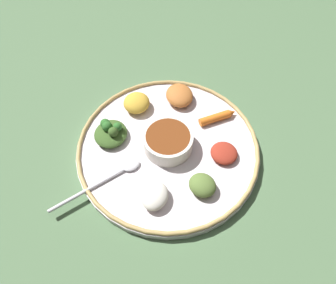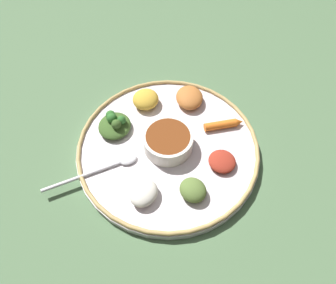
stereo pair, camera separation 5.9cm
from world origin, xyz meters
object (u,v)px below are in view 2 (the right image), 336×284
greens_pile (115,124)px  carrot_near_spoon (223,125)px  spoon (105,168)px  center_bowl (168,141)px

greens_pile → carrot_near_spoon: greens_pile is taller
spoon → carrot_near_spoon: (0.14, 0.21, 0.00)m
spoon → greens_pile: size_ratio=1.82×
center_bowl → spoon: center_bowl is taller
spoon → greens_pile: greens_pile is taller
greens_pile → carrot_near_spoon: 0.22m
spoon → greens_pile: bearing=117.8°
center_bowl → greens_pile: bearing=-168.6°
carrot_near_spoon → center_bowl: bearing=-123.7°
spoon → greens_pile: (-0.04, 0.08, 0.01)m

